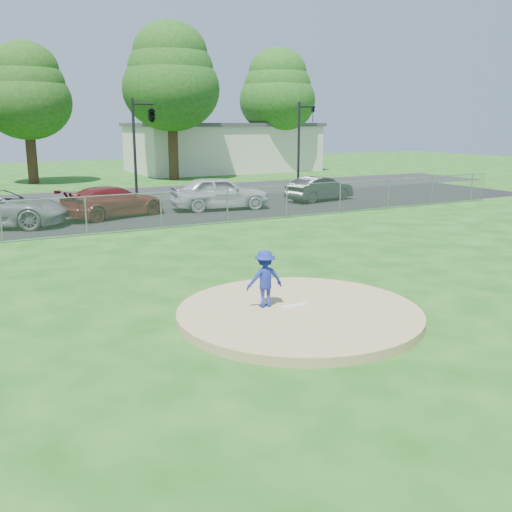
{
  "coord_description": "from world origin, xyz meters",
  "views": [
    {
      "loc": [
        -6.53,
        -10.08,
        4.18
      ],
      "look_at": [
        0.0,
        2.0,
        1.0
      ],
      "focal_mm": 40.0,
      "sensor_mm": 36.0,
      "label": 1
    }
  ],
  "objects_px": {
    "parked_car_charcoal": "(320,189)",
    "tree_far_right": "(277,91)",
    "tree_center": "(26,91)",
    "parked_car_pearl": "(220,193)",
    "tree_right": "(171,77)",
    "pitcher": "(265,279)",
    "parked_car_darkred": "(113,202)",
    "traffic_signal_center": "(150,116)",
    "traffic_signal_right": "(302,137)",
    "commercial_building": "(223,147)"
  },
  "relations": [
    {
      "from": "parked_car_charcoal",
      "to": "tree_far_right",
      "type": "bearing_deg",
      "value": -35.1
    },
    {
      "from": "tree_center",
      "to": "parked_car_pearl",
      "type": "bearing_deg",
      "value": -70.54
    },
    {
      "from": "tree_right",
      "to": "pitcher",
      "type": "distance_m",
      "value": 33.58
    },
    {
      "from": "parked_car_darkred",
      "to": "tree_right",
      "type": "bearing_deg",
      "value": -47.09
    },
    {
      "from": "tree_right",
      "to": "traffic_signal_center",
      "type": "bearing_deg",
      "value": -116.71
    },
    {
      "from": "parked_car_darkred",
      "to": "parked_car_charcoal",
      "type": "distance_m",
      "value": 11.62
    },
    {
      "from": "parked_car_darkred",
      "to": "traffic_signal_center",
      "type": "bearing_deg",
      "value": -50.69
    },
    {
      "from": "tree_far_right",
      "to": "traffic_signal_center",
      "type": "relative_size",
      "value": 1.92
    },
    {
      "from": "tree_far_right",
      "to": "parked_car_darkred",
      "type": "relative_size",
      "value": 2.2
    },
    {
      "from": "tree_right",
      "to": "parked_car_charcoal",
      "type": "height_order",
      "value": "tree_right"
    },
    {
      "from": "tree_far_right",
      "to": "parked_car_darkred",
      "type": "distance_m",
      "value": 28.3
    },
    {
      "from": "pitcher",
      "to": "traffic_signal_center",
      "type": "bearing_deg",
      "value": -94.21
    },
    {
      "from": "pitcher",
      "to": "parked_car_pearl",
      "type": "bearing_deg",
      "value": -103.66
    },
    {
      "from": "tree_center",
      "to": "tree_far_right",
      "type": "bearing_deg",
      "value": 2.73
    },
    {
      "from": "tree_center",
      "to": "traffic_signal_center",
      "type": "distance_m",
      "value": 13.12
    },
    {
      "from": "pitcher",
      "to": "parked_car_pearl",
      "type": "xyz_separation_m",
      "value": [
        5.99,
        15.29,
        -0.0
      ]
    },
    {
      "from": "tree_center",
      "to": "tree_far_right",
      "type": "height_order",
      "value": "tree_far_right"
    },
    {
      "from": "pitcher",
      "to": "parked_car_darkred",
      "type": "xyz_separation_m",
      "value": [
        0.64,
        15.38,
        -0.12
      ]
    },
    {
      "from": "traffic_signal_center",
      "to": "tree_far_right",
      "type": "bearing_deg",
      "value": 39.04
    },
    {
      "from": "traffic_signal_right",
      "to": "parked_car_pearl",
      "type": "relative_size",
      "value": 1.15
    },
    {
      "from": "parked_car_darkred",
      "to": "tree_center",
      "type": "bearing_deg",
      "value": -14.66
    },
    {
      "from": "traffic_signal_center",
      "to": "parked_car_darkred",
      "type": "distance_m",
      "value": 8.2
    },
    {
      "from": "tree_center",
      "to": "parked_car_darkred",
      "type": "distance_m",
      "value": 19.0
    },
    {
      "from": "parked_car_pearl",
      "to": "parked_car_charcoal",
      "type": "xyz_separation_m",
      "value": [
        6.27,
        0.31,
        -0.16
      ]
    },
    {
      "from": "tree_far_right",
      "to": "parked_car_charcoal",
      "type": "xyz_separation_m",
      "value": [
        -8.31,
        -18.86,
        -6.38
      ]
    },
    {
      "from": "tree_far_right",
      "to": "parked_car_charcoal",
      "type": "bearing_deg",
      "value": -113.77
    },
    {
      "from": "traffic_signal_right",
      "to": "commercial_building",
      "type": "bearing_deg",
      "value": 83.71
    },
    {
      "from": "tree_center",
      "to": "parked_car_charcoal",
      "type": "xyz_separation_m",
      "value": [
        12.69,
        -17.86,
        -5.79
      ]
    },
    {
      "from": "tree_center",
      "to": "tree_far_right",
      "type": "relative_size",
      "value": 0.92
    },
    {
      "from": "traffic_signal_right",
      "to": "parked_car_darkred",
      "type": "relative_size",
      "value": 1.15
    },
    {
      "from": "tree_far_right",
      "to": "parked_car_darkred",
      "type": "bearing_deg",
      "value": -136.24
    },
    {
      "from": "tree_right",
      "to": "parked_car_pearl",
      "type": "xyz_separation_m",
      "value": [
        -3.58,
        -16.17,
        -6.81
      ]
    },
    {
      "from": "traffic_signal_center",
      "to": "commercial_building",
      "type": "bearing_deg",
      "value": 53.06
    },
    {
      "from": "tree_right",
      "to": "parked_car_pearl",
      "type": "height_order",
      "value": "tree_right"
    },
    {
      "from": "pitcher",
      "to": "tree_center",
      "type": "bearing_deg",
      "value": -81.53
    },
    {
      "from": "tree_far_right",
      "to": "parked_car_pearl",
      "type": "relative_size",
      "value": 2.2
    },
    {
      "from": "commercial_building",
      "to": "traffic_signal_right",
      "type": "xyz_separation_m",
      "value": [
        -1.76,
        -16.0,
        1.2
      ]
    },
    {
      "from": "tree_far_right",
      "to": "traffic_signal_center",
      "type": "bearing_deg",
      "value": -140.96
    },
    {
      "from": "tree_center",
      "to": "tree_right",
      "type": "xyz_separation_m",
      "value": [
        10.0,
        -2.0,
        1.18
      ]
    },
    {
      "from": "traffic_signal_center",
      "to": "parked_car_darkred",
      "type": "relative_size",
      "value": 1.15
    },
    {
      "from": "tree_far_right",
      "to": "parked_car_darkred",
      "type": "height_order",
      "value": "tree_far_right"
    },
    {
      "from": "traffic_signal_center",
      "to": "parked_car_darkred",
      "type": "xyz_separation_m",
      "value": [
        -3.89,
        -6.08,
        -3.89
      ]
    },
    {
      "from": "tree_right",
      "to": "traffic_signal_right",
      "type": "distance_m",
      "value": 12.08
    },
    {
      "from": "parked_car_charcoal",
      "to": "tree_center",
      "type": "bearing_deg",
      "value": 24.08
    },
    {
      "from": "tree_right",
      "to": "traffic_signal_right",
      "type": "xyz_separation_m",
      "value": [
        5.24,
        -10.0,
        -4.29
      ]
    },
    {
      "from": "parked_car_darkred",
      "to": "parked_car_charcoal",
      "type": "height_order",
      "value": "parked_car_darkred"
    },
    {
      "from": "tree_center",
      "to": "parked_car_darkred",
      "type": "bearing_deg",
      "value": -86.59
    },
    {
      "from": "traffic_signal_right",
      "to": "pitcher",
      "type": "bearing_deg",
      "value": -124.6
    },
    {
      "from": "parked_car_pearl",
      "to": "traffic_signal_right",
      "type": "bearing_deg",
      "value": -45.54
    },
    {
      "from": "tree_center",
      "to": "traffic_signal_center",
      "type": "xyz_separation_m",
      "value": [
        4.97,
        -12.0,
        -1.86
      ]
    }
  ]
}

